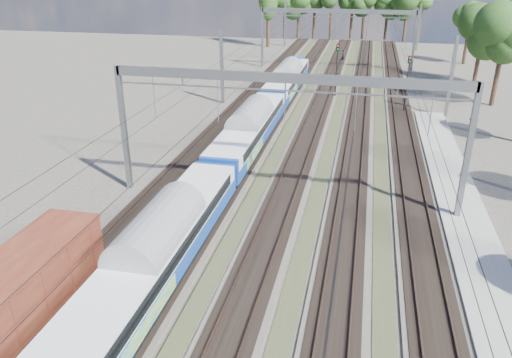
% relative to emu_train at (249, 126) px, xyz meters
% --- Properties ---
extents(track_bed, '(21.00, 130.00, 0.34)m').
position_rel_emu_train_xyz_m(track_bed, '(4.50, 5.99, -2.38)').
color(track_bed, '#47423A').
rests_on(track_bed, ground).
extents(platform, '(3.00, 70.00, 0.30)m').
position_rel_emu_train_xyz_m(platform, '(16.50, -19.01, -2.33)').
color(platform, gray).
rests_on(platform, ground).
extents(catenary, '(25.65, 130.00, 9.00)m').
position_rel_emu_train_xyz_m(catenary, '(4.83, 13.67, 3.92)').
color(catenary, slate).
rests_on(catenary, ground).
extents(tree_belt, '(39.21, 100.21, 12.03)m').
position_rel_emu_train_xyz_m(tree_belt, '(9.80, 57.60, 5.95)').
color(tree_belt, black).
rests_on(tree_belt, ground).
extents(emu_train, '(2.88, 61.02, 4.22)m').
position_rel_emu_train_xyz_m(emu_train, '(0.00, 0.00, 0.00)').
color(emu_train, black).
rests_on(emu_train, ground).
extents(worker, '(0.72, 0.84, 1.96)m').
position_rel_emu_train_xyz_m(worker, '(5.46, 46.48, -1.50)').
color(worker, black).
rests_on(worker, ground).
extents(signal_near, '(0.43, 0.39, 6.40)m').
position_rel_emu_train_xyz_m(signal_near, '(5.88, 21.70, 1.57)').
color(signal_near, black).
rests_on(signal_near, ground).
extents(signal_far, '(0.44, 0.40, 6.19)m').
position_rel_emu_train_xyz_m(signal_far, '(13.90, 16.35, 1.43)').
color(signal_far, black).
rests_on(signal_far, ground).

